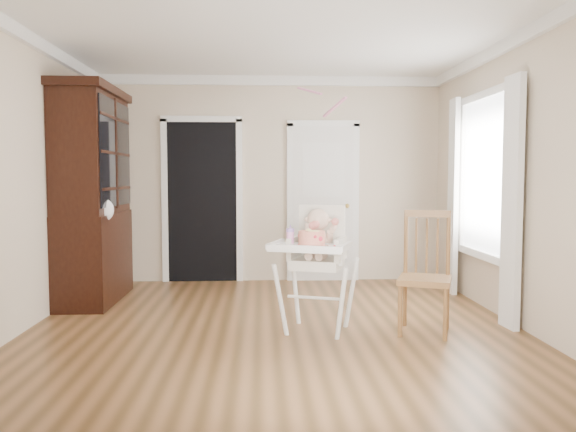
{
  "coord_description": "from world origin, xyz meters",
  "views": [
    {
      "loc": [
        -0.12,
        -4.95,
        1.39
      ],
      "look_at": [
        0.11,
        -0.1,
        1.05
      ],
      "focal_mm": 35.0,
      "sensor_mm": 36.0,
      "label": 1
    }
  ],
  "objects_px": {
    "cake": "(312,239)",
    "sippy_cup": "(290,236)",
    "china_cabinet": "(93,195)",
    "dining_chair": "(425,276)",
    "high_chair": "(317,252)"
  },
  "relations": [
    {
      "from": "cake",
      "to": "sippy_cup",
      "type": "bearing_deg",
      "value": 128.79
    },
    {
      "from": "china_cabinet",
      "to": "dining_chair",
      "type": "bearing_deg",
      "value": -23.37
    },
    {
      "from": "cake",
      "to": "dining_chair",
      "type": "height_order",
      "value": "dining_chair"
    },
    {
      "from": "sippy_cup",
      "to": "cake",
      "type": "bearing_deg",
      "value": -51.21
    },
    {
      "from": "high_chair",
      "to": "cake",
      "type": "height_order",
      "value": "high_chair"
    },
    {
      "from": "cake",
      "to": "sippy_cup",
      "type": "height_order",
      "value": "sippy_cup"
    },
    {
      "from": "china_cabinet",
      "to": "dining_chair",
      "type": "xyz_separation_m",
      "value": [
        3.32,
        -1.43,
        -0.68
      ]
    },
    {
      "from": "sippy_cup",
      "to": "high_chair",
      "type": "bearing_deg",
      "value": 16.05
    },
    {
      "from": "high_chair",
      "to": "dining_chair",
      "type": "distance_m",
      "value": 0.98
    },
    {
      "from": "cake",
      "to": "china_cabinet",
      "type": "relative_size",
      "value": 0.12
    },
    {
      "from": "sippy_cup",
      "to": "china_cabinet",
      "type": "relative_size",
      "value": 0.07
    },
    {
      "from": "dining_chair",
      "to": "high_chair",
      "type": "bearing_deg",
      "value": -163.59
    },
    {
      "from": "china_cabinet",
      "to": "dining_chair",
      "type": "relative_size",
      "value": 2.18
    },
    {
      "from": "cake",
      "to": "dining_chair",
      "type": "xyz_separation_m",
      "value": [
        1.03,
        0.21,
        -0.36
      ]
    },
    {
      "from": "cake",
      "to": "dining_chair",
      "type": "distance_m",
      "value": 1.11
    }
  ]
}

